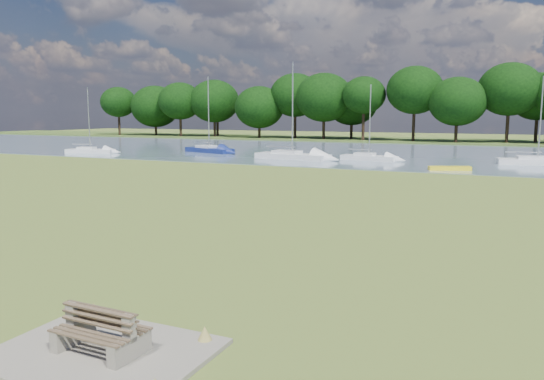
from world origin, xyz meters
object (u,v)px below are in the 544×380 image
at_px(sailboat_0, 292,154).
at_px(sailboat_2, 90,149).
at_px(kayak, 450,168).
at_px(sailboat_3, 537,160).
at_px(sailboat_5, 209,148).
at_px(bench_pair, 101,332).
at_px(sailboat_4, 368,156).

height_order(sailboat_0, sailboat_2, sailboat_0).
xyz_separation_m(kayak, sailboat_3, (6.75, 8.67, 0.29)).
bearing_deg(sailboat_5, sailboat_0, -1.19).
relative_size(kayak, sailboat_5, 0.38).
height_order(bench_pair, sailboat_2, sailboat_2).
bearing_deg(sailboat_5, sailboat_2, -132.77).
xyz_separation_m(sailboat_2, sailboat_3, (47.92, 6.60, 0.02)).
height_order(sailboat_0, sailboat_4, sailboat_0).
height_order(sailboat_3, sailboat_4, sailboat_3).
height_order(kayak, sailboat_3, sailboat_3).
relative_size(sailboat_3, sailboat_4, 1.07).
distance_m(bench_pair, sailboat_2, 56.15).
bearing_deg(sailboat_0, sailboat_5, 169.94).
xyz_separation_m(bench_pair, sailboat_0, (-13.86, 43.09, 0.08)).
bearing_deg(kayak, sailboat_0, 142.79).
bearing_deg(sailboat_5, kayak, 0.59).
distance_m(kayak, sailboat_5, 30.26).
distance_m(sailboat_0, sailboat_2, 25.09).
relative_size(bench_pair, sailboat_4, 0.24).
distance_m(bench_pair, kayak, 38.56).
bearing_deg(bench_pair, kayak, 88.11).
xyz_separation_m(bench_pair, sailboat_2, (-38.82, 40.56, 0.00)).
relative_size(sailboat_2, sailboat_5, 0.85).
distance_m(sailboat_2, sailboat_3, 48.37).
distance_m(bench_pair, sailboat_3, 48.03).
distance_m(sailboat_0, sailboat_3, 23.31).
height_order(kayak, sailboat_5, sailboat_5).
relative_size(bench_pair, sailboat_0, 0.18).
bearing_deg(sailboat_0, kayak, -6.87).
distance_m(kayak, sailboat_3, 10.99).
relative_size(kayak, sailboat_4, 0.46).
bearing_deg(sailboat_0, sailboat_4, 22.54).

